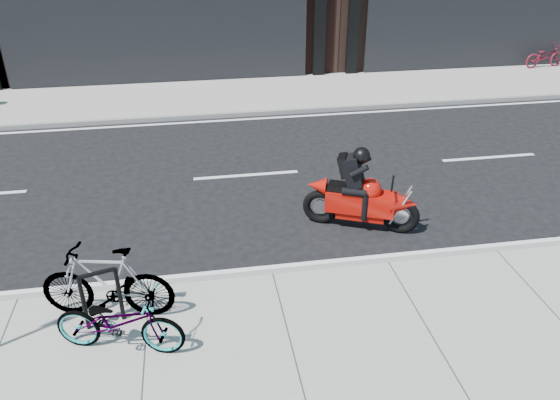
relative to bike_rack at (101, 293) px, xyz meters
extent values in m
plane|color=black|center=(2.58, 2.80, -0.68)|extent=(120.00, 120.00, 0.00)
cube|color=gray|center=(2.58, 10.55, -0.61)|extent=(60.00, 3.50, 0.13)
cylinder|color=black|center=(-0.24, -0.07, -0.10)|extent=(0.06, 0.06, 0.90)
cylinder|color=black|center=(0.24, 0.07, -0.10)|extent=(0.06, 0.06, 0.90)
cylinder|color=black|center=(0.00, 0.00, 0.35)|extent=(0.49, 0.19, 0.06)
imported|color=gray|center=(0.29, -0.56, -0.08)|extent=(1.89, 1.09, 0.94)
imported|color=gray|center=(0.06, 0.20, 0.04)|extent=(2.02, 0.94, 1.17)
torus|color=black|center=(5.18, 1.89, -0.33)|extent=(0.71, 0.42, 0.71)
torus|color=black|center=(3.78, 2.49, -0.33)|extent=(0.71, 0.42, 0.71)
cube|color=#AE0F08|center=(4.47, 2.19, -0.12)|extent=(1.34, 0.89, 0.41)
cone|color=#AE0F08|center=(5.22, 1.87, -0.05)|extent=(0.63, 0.63, 0.47)
sphere|color=#AE0F08|center=(4.62, 2.13, 0.16)|extent=(0.43, 0.43, 0.43)
cube|color=black|center=(4.17, 2.32, 0.14)|extent=(0.66, 0.51, 0.13)
cylinder|color=silver|center=(4.01, 2.61, -0.35)|extent=(0.58, 0.32, 0.10)
cube|color=black|center=(4.31, 2.26, 0.50)|extent=(0.54, 0.52, 0.63)
cube|color=black|center=(4.15, 2.33, 0.59)|extent=(0.36, 0.40, 0.43)
sphere|color=black|center=(4.43, 2.21, 0.83)|extent=(0.31, 0.31, 0.31)
imported|color=maroon|center=(14.43, 11.80, -0.13)|extent=(1.65, 0.74, 0.84)
camera|label=1|loc=(1.49, -6.44, 4.86)|focal=35.00mm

